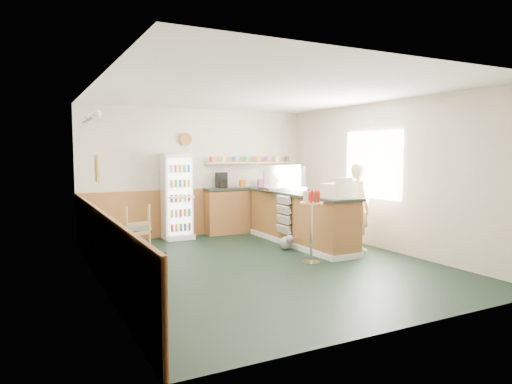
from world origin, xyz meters
TOP-DOWN VIEW (x-y plane):
  - ground at (0.00, 0.00)m, footprint 6.00×6.00m
  - room_envelope at (-0.23, 0.73)m, footprint 5.04×6.02m
  - service_counter at (1.35, 1.07)m, footprint 0.68×3.01m
  - back_counter at (1.19, 2.80)m, footprint 2.24×0.42m
  - drinks_fridge at (-0.57, 2.74)m, footprint 0.58×0.52m
  - display_case at (1.35, 1.74)m, footprint 0.88×0.46m
  - cash_register at (1.35, -0.08)m, footprint 0.50×0.51m
  - shopkeeper at (2.05, 0.17)m, footprint 0.50×0.61m
  - condiment_stand at (0.70, -0.28)m, footprint 0.37×0.37m
  - newspaper_rack at (0.99, 1.07)m, footprint 0.09×0.46m
  - cafe_table at (-2.05, 0.33)m, footprint 0.75×0.75m
  - cafe_chair at (-1.97, -0.22)m, footprint 0.49×0.49m
  - dog_doorstop at (0.87, 0.76)m, footprint 0.24×0.31m

SIDE VIEW (x-z plane):
  - ground at x=0.00m, z-range 0.00..0.00m
  - dog_doorstop at x=0.87m, z-range -0.01..0.28m
  - service_counter at x=1.35m, z-range -0.04..0.97m
  - cafe_table at x=-2.05m, z-range 0.14..0.83m
  - back_counter at x=1.19m, z-range -0.30..1.39m
  - cafe_chair at x=-1.97m, z-range 0.02..1.08m
  - newspaper_rack at x=0.99m, z-range 0.23..0.95m
  - shopkeeper at x=2.05m, z-range 0.00..1.59m
  - condiment_stand at x=0.70m, z-range 0.22..1.37m
  - drinks_fridge at x=-0.57m, z-range 0.00..1.75m
  - cash_register at x=1.35m, z-range 1.01..1.25m
  - display_case at x=1.35m, z-range 1.01..1.51m
  - room_envelope at x=-0.23m, z-range 0.16..2.88m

